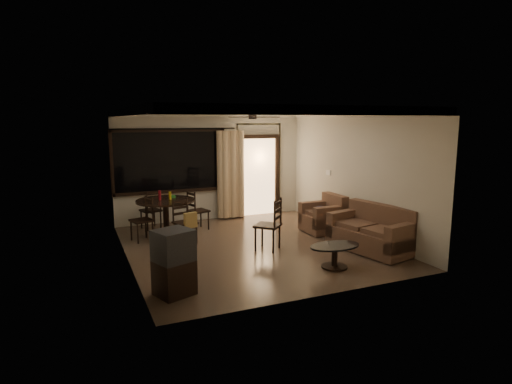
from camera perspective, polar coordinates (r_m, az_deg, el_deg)
name	(u,v)px	position (r m, az deg, el deg)	size (l,w,h in m)	color
ground	(253,246)	(8.97, -0.44, -7.21)	(5.50, 5.50, 0.00)	#7F6651
room_shell	(247,152)	(10.48, -1.24, 5.42)	(5.50, 6.70, 5.50)	beige
dining_table	(166,207)	(9.85, -11.93, -2.02)	(1.32, 1.32, 1.04)	black
dining_chair_west	(142,228)	(9.62, -14.90, -4.65)	(0.52, 0.52, 0.95)	black
dining_chair_east	(198,218)	(10.32, -7.74, -3.43)	(0.52, 0.52, 0.95)	black
dining_chair_south	(185,230)	(9.19, -9.40, -4.96)	(0.52, 0.56, 0.95)	black
dining_chair_north	(151,217)	(10.59, -13.80, -3.29)	(0.52, 0.52, 0.95)	black
tv_cabinet	(174,262)	(6.56, -10.89, -9.20)	(0.65, 0.62, 1.00)	black
sofa	(373,233)	(8.92, 15.36, -5.30)	(1.20, 1.80, 0.89)	#422A1E
armchair	(325,217)	(10.13, 9.14, -3.30)	(0.85, 0.85, 0.85)	#422A1E
coffee_table	(335,253)	(7.76, 10.45, -7.95)	(0.94, 0.57, 0.41)	black
side_chair	(268,235)	(8.65, 1.65, -5.70)	(0.66, 0.66, 1.06)	black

